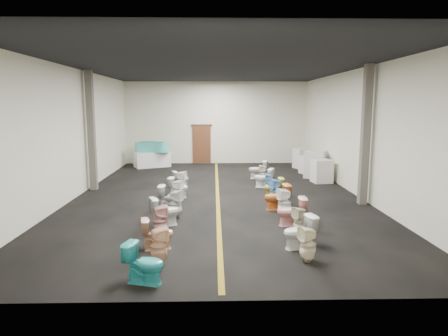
{
  "coord_description": "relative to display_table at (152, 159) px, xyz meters",
  "views": [
    {
      "loc": [
        -0.12,
        -14.19,
        3.21
      ],
      "look_at": [
        0.26,
        1.0,
        0.82
      ],
      "focal_mm": 32.0,
      "sensor_mm": 36.0,
      "label": 1
    }
  ],
  "objects": [
    {
      "name": "toilet_left_1",
      "position": [
        2.12,
        -13.09,
        -0.01
      ],
      "size": [
        0.47,
        0.46,
        0.78
      ],
      "primitive_type": "imported",
      "rotation": [
        0.0,
        0.0,
        1.97
      ],
      "color": "#EDB58E",
      "rests_on": "floor"
    },
    {
      "name": "toilet_left_10",
      "position": [
        1.93,
        -5.33,
        -0.07
      ],
      "size": [
        0.74,
        0.6,
        0.66
      ],
      "primitive_type": "imported",
      "rotation": [
        0.0,
        0.0,
        1.99
      ],
      "color": "silver",
      "rests_on": "floor"
    },
    {
      "name": "bathtub",
      "position": [
        -0.0,
        0.0,
        0.67
      ],
      "size": [
        1.81,
        1.02,
        0.55
      ],
      "rotation": [
        0.0,
        0.0,
        -0.3
      ],
      "color": "#43C2BC",
      "rests_on": "display_table"
    },
    {
      "name": "toilet_left_0",
      "position": [
        1.98,
        -13.95,
        -0.02
      ],
      "size": [
        0.83,
        0.61,
        0.75
      ],
      "primitive_type": "imported",
      "rotation": [
        0.0,
        0.0,
        1.28
      ],
      "color": "teal",
      "rests_on": "floor"
    },
    {
      "name": "toilet_left_3",
      "position": [
        1.92,
        -11.35,
        0.0
      ],
      "size": [
        0.45,
        0.45,
        0.8
      ],
      "primitive_type": "imported",
      "rotation": [
        0.0,
        0.0,
        1.86
      ],
      "color": "#D29795",
      "rests_on": "floor"
    },
    {
      "name": "appliance_crate_d",
      "position": [
        7.78,
        -0.62,
        0.11
      ],
      "size": [
        0.9,
        0.9,
        1.02
      ],
      "primitive_type": "cube",
      "rotation": [
        0.0,
        0.0,
        0.33
      ],
      "color": "silver",
      "rests_on": "floor"
    },
    {
      "name": "aisle_stripe",
      "position": [
        3.38,
        -6.67,
        -0.39
      ],
      "size": [
        0.12,
        15.6,
        0.01
      ],
      "primitive_type": "cube",
      "color": "olive",
      "rests_on": "floor"
    },
    {
      "name": "display_table",
      "position": [
        0.0,
        0.0,
        0.0
      ],
      "size": [
        1.99,
        1.54,
        0.79
      ],
      "primitive_type": "cube",
      "rotation": [
        0.0,
        0.0,
        0.42
      ],
      "color": "white",
      "rests_on": "floor"
    },
    {
      "name": "toilet_right_1",
      "position": [
        5.18,
        -12.25,
        -0.02
      ],
      "size": [
        0.83,
        0.61,
        0.76
      ],
      "primitive_type": "imported",
      "rotation": [
        0.0,
        0.0,
        -1.3
      ],
      "color": "white",
      "rests_on": "floor"
    },
    {
      "name": "back_door",
      "position": [
        2.58,
        1.27,
        0.65
      ],
      "size": [
        1.0,
        0.1,
        2.1
      ],
      "primitive_type": "cube",
      "color": "#562D19",
      "rests_on": "floor"
    },
    {
      "name": "wall_back",
      "position": [
        3.38,
        1.33,
        1.85
      ],
      "size": [
        10.0,
        0.0,
        10.0
      ],
      "primitive_type": "plane",
      "rotation": [
        1.57,
        0.0,
        0.0
      ],
      "color": "beige",
      "rests_on": "ground"
    },
    {
      "name": "toilet_right_3",
      "position": [
        5.33,
        -10.53,
        -0.0
      ],
      "size": [
        0.78,
        0.45,
        0.79
      ],
      "primitive_type": "imported",
      "rotation": [
        0.0,
        0.0,
        -1.56
      ],
      "color": "#F3A6A2",
      "rests_on": "floor"
    },
    {
      "name": "toilet_right_6",
      "position": [
        5.28,
        -8.02,
        0.02
      ],
      "size": [
        0.49,
        0.48,
        0.83
      ],
      "primitive_type": "imported",
      "rotation": [
        0.0,
        0.0,
        -1.21
      ],
      "color": "#74B3E6",
      "rests_on": "floor"
    },
    {
      "name": "toilet_left_4",
      "position": [
        1.92,
        -10.42,
        0.0
      ],
      "size": [
        0.89,
        0.71,
        0.79
      ],
      "primitive_type": "imported",
      "rotation": [
        0.0,
        0.0,
        1.97
      ],
      "color": "silver",
      "rests_on": "floor"
    },
    {
      "name": "toilet_right_2",
      "position": [
        5.38,
        -11.33,
        -0.03
      ],
      "size": [
        0.43,
        0.43,
        0.72
      ],
      "primitive_type": "imported",
      "rotation": [
        0.0,
        0.0,
        -1.16
      ],
      "color": "beige",
      "rests_on": "floor"
    },
    {
      "name": "toilet_right_7",
      "position": [
        5.36,
        -7.12,
        -0.05
      ],
      "size": [
        0.72,
        0.46,
        0.69
      ],
      "primitive_type": "imported",
      "rotation": [
        0.0,
        0.0,
        -1.46
      ],
      "color": "gold",
      "rests_on": "floor"
    },
    {
      "name": "wall_left",
      "position": [
        -1.62,
        -6.67,
        1.85
      ],
      "size": [
        0.0,
        16.0,
        16.0
      ],
      "primitive_type": "plane",
      "rotation": [
        1.57,
        0.0,
        1.57
      ],
      "color": "beige",
      "rests_on": "ground"
    },
    {
      "name": "toilet_right_10",
      "position": [
        5.3,
        -4.6,
        -0.01
      ],
      "size": [
        0.4,
        0.4,
        0.77
      ],
      "primitive_type": "imported",
      "rotation": [
        0.0,
        0.0,
        -1.73
      ],
      "color": "beige",
      "rests_on": "floor"
    },
    {
      "name": "ceiling",
      "position": [
        3.38,
        -6.67,
        4.1
      ],
      "size": [
        16.0,
        16.0,
        0.0
      ],
      "primitive_type": "plane",
      "rotation": [
        3.14,
        0.0,
        0.0
      ],
      "color": "black",
      "rests_on": "ground"
    },
    {
      "name": "floor",
      "position": [
        3.38,
        -6.67,
        -0.4
      ],
      "size": [
        16.0,
        16.0,
        0.0
      ],
      "primitive_type": "plane",
      "color": "black",
      "rests_on": "ground"
    },
    {
      "name": "toilet_right_0",
      "position": [
        5.18,
        -13.03,
        -0.02
      ],
      "size": [
        0.44,
        0.43,
        0.75
      ],
      "primitive_type": "imported",
      "rotation": [
        0.0,
        0.0,
        -1.25
      ],
      "color": "#F1E5C2",
      "rests_on": "floor"
    },
    {
      "name": "toilet_left_6",
      "position": [
        1.93,
        -8.83,
        -0.0
      ],
      "size": [
        0.81,
        0.51,
        0.79
      ],
      "primitive_type": "imported",
      "rotation": [
        0.0,
        0.0,
        1.48
      ],
      "color": "silver",
      "rests_on": "floor"
    },
    {
      "name": "appliance_crate_a",
      "position": [
        7.78,
        -4.46,
        0.08
      ],
      "size": [
        0.84,
        0.84,
        0.96
      ],
      "primitive_type": "cube",
      "rotation": [
        0.0,
        0.0,
        0.13
      ],
      "color": "silver",
      "rests_on": "floor"
    },
    {
      "name": "appliance_crate_c",
      "position": [
        7.78,
        -2.3,
        0.03
      ],
      "size": [
        0.95,
        0.95,
        0.85
      ],
      "primitive_type": "cube",
      "rotation": [
        0.0,
        0.0,
        0.32
      ],
      "color": "beige",
      "rests_on": "floor"
    },
    {
      "name": "column_right",
      "position": [
        8.13,
        -8.17,
        1.85
      ],
      "size": [
        0.25,
        0.25,
        4.5
      ],
      "primitive_type": "cube",
      "color": "#59544C",
      "rests_on": "floor"
    },
    {
      "name": "toilet_left_5",
      "position": [
        2.14,
        -9.68,
        0.01
      ],
      "size": [
        0.5,
        0.49,
        0.82
      ],
      "primitive_type": "imported",
      "rotation": [
        0.0,
        0.0,
        1.14
      ],
      "color": "silver",
      "rests_on": "floor"
    },
    {
      "name": "toilet_right_5",
      "position": [
        5.2,
        -8.84,
        0.01
      ],
      "size": [
        0.84,
        0.55,
        0.8
      ],
      "primitive_type": "imported",
      "rotation": [
        0.0,
        0.0,
        -1.43
      ],
      "color": "orange",
      "rests_on": "floor"
    },
    {
      "name": "toilet_left_8",
      "position": [
        1.99,
        -7.08,
        -0.04
      ],
      "size": [
        0.77,
        0.55,
        0.71
      ],
      "primitive_type": "imported",
      "rotation": [
        0.0,
        0.0,
        1.33
      ],
      "color": "silver",
      "rests_on": "floor"
    },
    {
      "name": "toilet_right_11",
      "position": [
        5.19,
        -3.61,
        0.02
      ],
      "size": [
        0.91,
        0.67,
        0.83
      ],
      "primitive_type": "imported",
      "rotation": [
        0.0,
        0.0,
        -1.84
      ],
      "color": "silver",
      "rests_on": "floor"
    },
    {
      "name": "door_frame",
      "position": [
        2.58,
        1.28,
        1.72
      ],
      "size": [
        1.15,
        0.08,
        0.1
      ],
      "primitive_type": "cube",
      "color": "#331C11",
      "rests_on": "back_door"
    },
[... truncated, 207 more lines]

